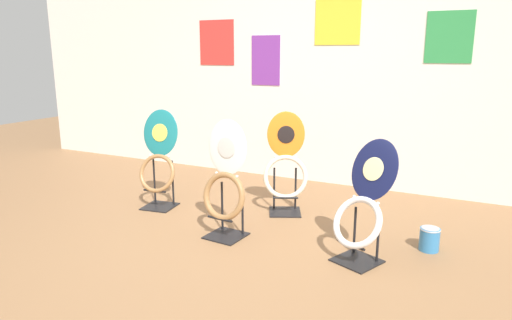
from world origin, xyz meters
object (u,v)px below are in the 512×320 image
at_px(toilet_seat_display_navy_moon, 363,207).
at_px(toilet_seat_display_teal_sax, 159,161).
at_px(paint_can, 429,238).
at_px(toilet_seat_display_white_plain, 225,185).
at_px(toilet_seat_display_orange_sun, 286,169).

bearing_deg(toilet_seat_display_navy_moon, toilet_seat_display_teal_sax, 171.34).
bearing_deg(paint_can, toilet_seat_display_white_plain, -163.31).
bearing_deg(toilet_seat_display_teal_sax, toilet_seat_display_white_plain, -21.29).
bearing_deg(toilet_seat_display_teal_sax, paint_can, 1.98).
xyz_separation_m(toilet_seat_display_white_plain, paint_can, (1.46, 0.44, -0.33)).
bearing_deg(toilet_seat_display_orange_sun, toilet_seat_display_navy_moon, -37.73).
height_order(toilet_seat_display_navy_moon, toilet_seat_display_orange_sun, toilet_seat_display_orange_sun).
relative_size(toilet_seat_display_white_plain, toilet_seat_display_orange_sun, 1.01).
distance_m(toilet_seat_display_orange_sun, paint_can, 1.33).
distance_m(toilet_seat_display_teal_sax, paint_can, 2.40).
height_order(toilet_seat_display_navy_moon, toilet_seat_display_teal_sax, toilet_seat_display_teal_sax).
bearing_deg(toilet_seat_display_orange_sun, paint_can, -12.34).
xyz_separation_m(toilet_seat_display_teal_sax, paint_can, (2.37, 0.08, -0.35)).
height_order(toilet_seat_display_teal_sax, paint_can, toilet_seat_display_teal_sax).
height_order(toilet_seat_display_white_plain, toilet_seat_display_orange_sun, toilet_seat_display_white_plain).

